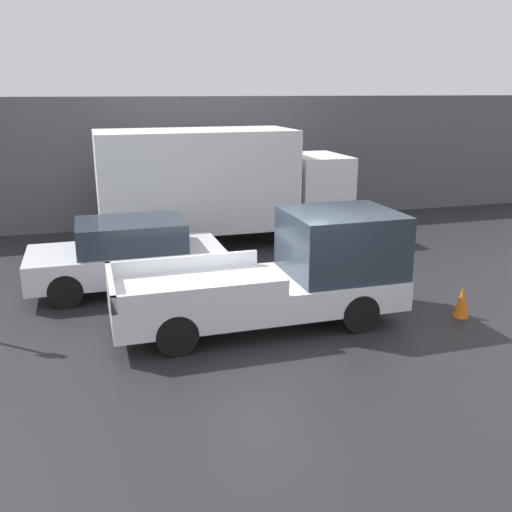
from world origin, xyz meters
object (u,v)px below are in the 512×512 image
at_px(pickup_truck, 291,272).
at_px(car, 128,254).
at_px(delivery_truck, 217,182).
at_px(traffic_cone, 462,302).

relative_size(pickup_truck, car, 1.29).
bearing_deg(car, delivery_truck, 49.85).
distance_m(pickup_truck, car, 4.03).
distance_m(car, delivery_truck, 4.58).
xyz_separation_m(pickup_truck, delivery_truck, (0.01, 6.24, 0.82)).
xyz_separation_m(pickup_truck, traffic_cone, (3.32, -0.87, -0.65)).
relative_size(delivery_truck, traffic_cone, 11.39).
bearing_deg(traffic_cone, delivery_truck, 114.96).
xyz_separation_m(delivery_truck, traffic_cone, (3.31, -7.11, -1.47)).
distance_m(car, traffic_cone, 7.22).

